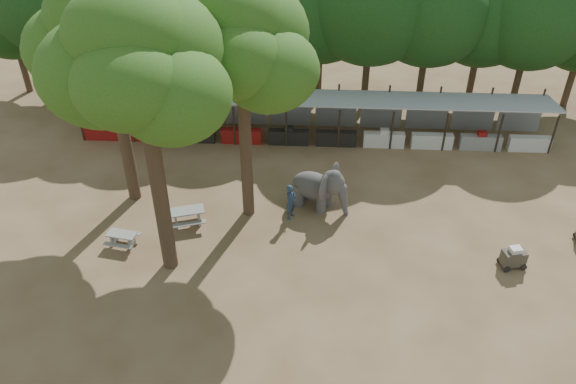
# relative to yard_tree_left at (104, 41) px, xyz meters

# --- Properties ---
(ground) EXTENTS (100.00, 100.00, 0.00)m
(ground) POSITION_rel_yard_tree_left_xyz_m (9.13, -7.19, -8.20)
(ground) COLOR brown
(ground) RESTS_ON ground
(vendor_stalls) EXTENTS (28.00, 2.99, 2.80)m
(vendor_stalls) POSITION_rel_yard_tree_left_xyz_m (9.13, 6.65, -7.02)
(vendor_stalls) COLOR #9C9EA4
(vendor_stalls) RESTS_ON ground
(yard_tree_left) EXTENTS (7.10, 6.90, 11.02)m
(yard_tree_left) POSITION_rel_yard_tree_left_xyz_m (0.00, 0.00, 0.00)
(yard_tree_left) COLOR #332316
(yard_tree_left) RESTS_ON ground
(yard_tree_center) EXTENTS (7.10, 6.90, 12.04)m
(yard_tree_center) POSITION_rel_yard_tree_left_xyz_m (3.00, -5.00, 1.01)
(yard_tree_center) COLOR #332316
(yard_tree_center) RESTS_ON ground
(yard_tree_back) EXTENTS (7.10, 6.90, 11.36)m
(yard_tree_back) POSITION_rel_yard_tree_left_xyz_m (6.00, -1.00, 0.34)
(yard_tree_back) COLOR #332316
(yard_tree_back) RESTS_ON ground
(backdrop_trees) EXTENTS (46.46, 5.95, 8.33)m
(backdrop_trees) POSITION_rel_yard_tree_left_xyz_m (9.13, 11.81, -2.69)
(backdrop_trees) COLOR #332316
(backdrop_trees) RESTS_ON ground
(elephant) EXTENTS (3.13, 2.48, 2.35)m
(elephant) POSITION_rel_yard_tree_left_xyz_m (9.62, -0.49, -7.03)
(elephant) COLOR #3F3D3D
(elephant) RESTS_ON ground
(handler) EXTENTS (0.70, 0.80, 1.86)m
(handler) POSITION_rel_yard_tree_left_xyz_m (8.23, -1.47, -7.27)
(handler) COLOR #26384C
(handler) RESTS_ON ground
(picnic_table_near) EXTENTS (1.51, 1.41, 0.66)m
(picnic_table_near) POSITION_rel_yard_tree_left_xyz_m (0.67, -3.99, -7.77)
(picnic_table_near) COLOR gray
(picnic_table_near) RESTS_ON ground
(picnic_table_far) EXTENTS (2.02, 1.91, 0.82)m
(picnic_table_far) POSITION_rel_yard_tree_left_xyz_m (3.30, -2.28, -7.66)
(picnic_table_far) COLOR gray
(picnic_table_far) RESTS_ON ground
(cart_front) EXTENTS (1.21, 0.92, 1.05)m
(cart_front) POSITION_rel_yard_tree_left_xyz_m (18.07, -4.47, -7.68)
(cart_front) COLOR #362F26
(cart_front) RESTS_ON ground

